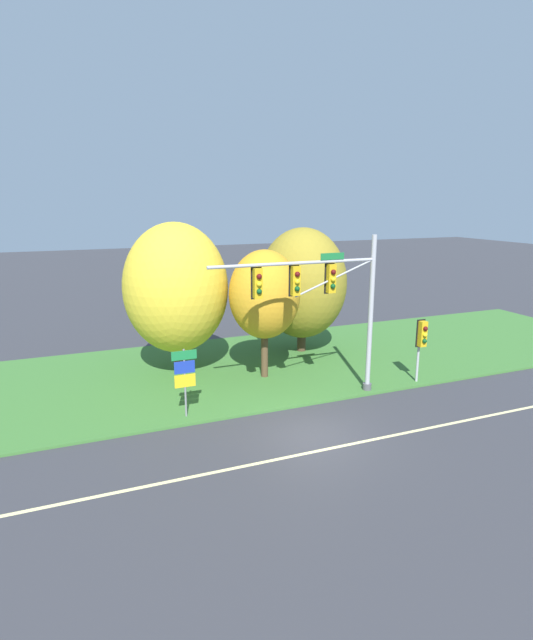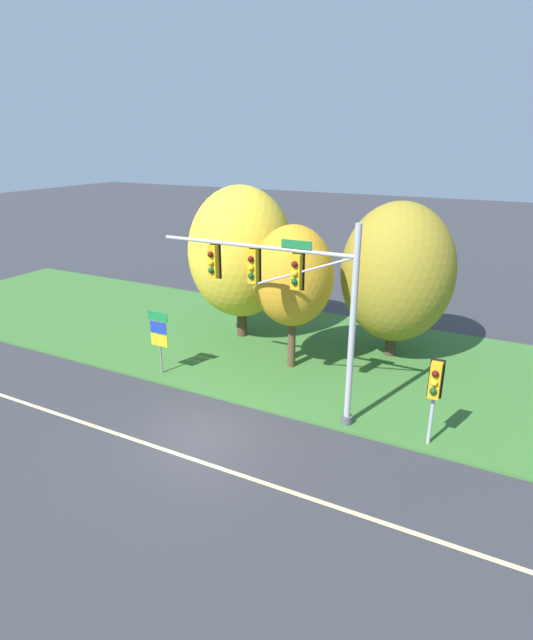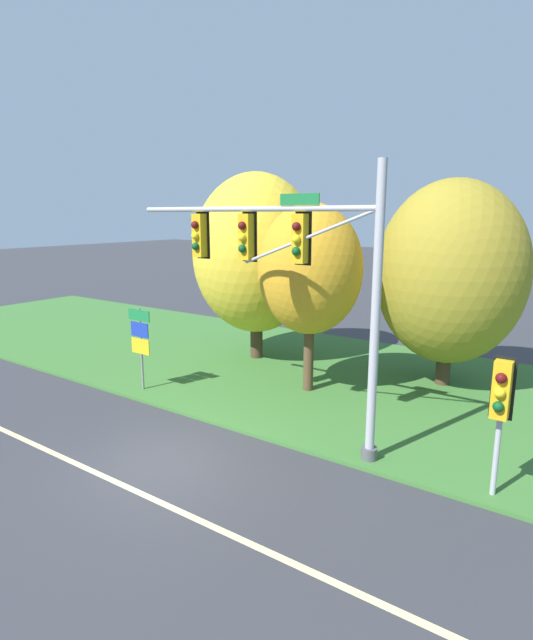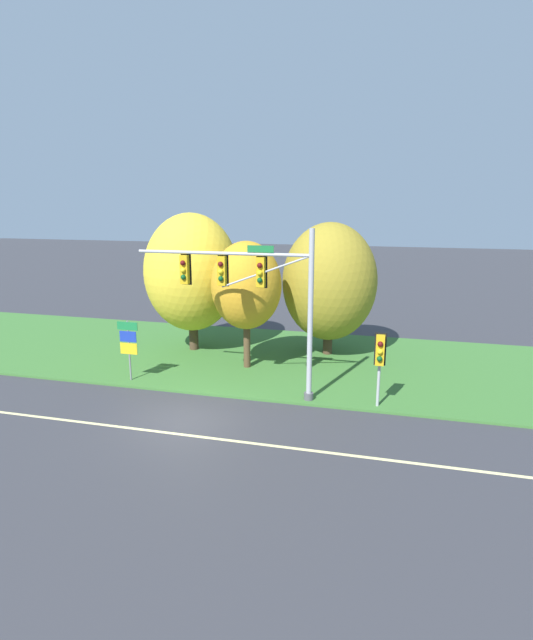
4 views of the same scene
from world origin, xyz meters
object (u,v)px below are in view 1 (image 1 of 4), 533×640
tree_nearest_road (176,288)px  tree_behind_signpost (302,283)px  traffic_signal_mast (325,295)px  pedestrian_signal_near_kerb (422,338)px  tree_left_of_mast (264,295)px  route_sign_post (185,373)px

tree_nearest_road → tree_behind_signpost: size_ratio=1.06×
traffic_signal_mast → tree_behind_signpost: (2.22, 6.74, -0.69)m
pedestrian_signal_near_kerb → tree_left_of_mast: tree_left_of_mast is taller
route_sign_post → traffic_signal_mast: bearing=-2.3°
pedestrian_signal_near_kerb → tree_left_of_mast: (-6.59, 3.59, 1.89)m
route_sign_post → tree_left_of_mast: bearing=34.3°
pedestrian_signal_near_kerb → route_sign_post: pedestrian_signal_near_kerb is taller
tree_nearest_road → tree_behind_signpost: 7.52m
route_sign_post → tree_behind_signpost: bearing=37.9°
tree_behind_signpost → tree_left_of_mast: bearing=-137.9°
traffic_signal_mast → pedestrian_signal_near_kerb: size_ratio=2.48×
pedestrian_signal_near_kerb → tree_nearest_road: bearing=150.7°
tree_nearest_road → tree_left_of_mast: size_ratio=1.20×
pedestrian_signal_near_kerb → tree_left_of_mast: size_ratio=0.49×
traffic_signal_mast → tree_nearest_road: (-5.22, 5.70, -0.31)m
tree_nearest_road → tree_left_of_mast: tree_nearest_road is taller
tree_behind_signpost → route_sign_post: bearing=-142.1°
tree_behind_signpost → traffic_signal_mast: bearing=-108.2°
traffic_signal_mast → pedestrian_signal_near_kerb: bearing=-1.4°
traffic_signal_mast → tree_nearest_road: size_ratio=1.02×
route_sign_post → tree_behind_signpost: (8.34, 6.49, 2.12)m
traffic_signal_mast → tree_behind_signpost: traffic_signal_mast is taller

